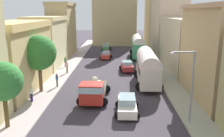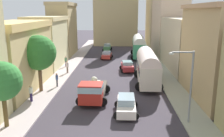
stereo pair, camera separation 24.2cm
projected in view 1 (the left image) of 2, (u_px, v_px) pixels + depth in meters
ground_plane at (113, 65)px, 41.05m from camera, size 154.00×154.00×0.00m
sidewalk_left at (71, 64)px, 41.16m from camera, size 2.50×70.00×0.14m
sidewalk_right at (156, 65)px, 40.90m from camera, size 2.50×70.00×0.14m
building_left_1 at (15, 56)px, 27.34m from camera, size 5.46×12.74×7.79m
building_left_2 at (47, 42)px, 39.10m from camera, size 4.98×10.30×8.11m
building_left_3 at (62, 29)px, 49.24m from camera, size 4.57×9.45×10.60m
building_right_1 at (224, 52)px, 24.43m from camera, size 6.57×11.10×9.61m
building_right_2 at (186, 44)px, 37.43m from camera, size 5.82×14.30×7.89m
building_right_3 at (168, 22)px, 50.30m from camera, size 5.48×12.03×13.43m
building_right_4 at (158, 21)px, 62.82m from camera, size 5.69×12.47×12.75m
distant_church at (114, 17)px, 63.56m from camera, size 11.39×6.33×20.13m
parked_bus_0 at (148, 66)px, 29.83m from camera, size 3.40×9.32×4.15m
parked_bus_1 at (138, 45)px, 47.39m from camera, size 3.49×10.03×4.23m
cargo_truck_0 at (94, 90)px, 24.07m from camera, size 3.21×6.64×2.29m
car_0 at (106, 55)px, 46.00m from camera, size 2.35×3.84×1.45m
car_1 at (106, 47)px, 55.94m from camera, size 2.19×4.10×1.58m
car_2 at (127, 105)px, 21.44m from camera, size 2.26×4.20×1.58m
car_3 at (127, 66)px, 36.51m from camera, size 2.36×3.88×1.55m
pedestrian_0 at (65, 61)px, 38.88m from camera, size 0.51×0.51×1.83m
pedestrian_1 at (67, 67)px, 34.84m from camera, size 0.55×0.55×1.90m
pedestrian_2 at (57, 79)px, 28.50m from camera, size 0.31×0.31×1.77m
pedestrian_3 at (31, 93)px, 23.75m from camera, size 0.52×0.52×1.80m
streetlamp_near at (189, 80)px, 18.77m from camera, size 1.97×0.28×5.96m
roadside_tree_0 at (3, 82)px, 17.91m from camera, size 2.98×2.98×5.29m
roadside_tree_1 at (39, 53)px, 26.11m from camera, size 3.83×3.83×6.42m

